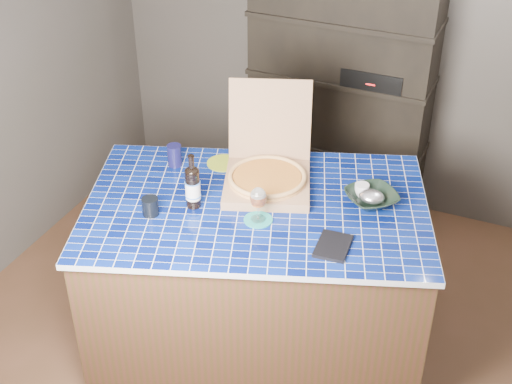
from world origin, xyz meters
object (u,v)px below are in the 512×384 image
at_px(kitchen_island, 256,276).
at_px(dvd_case, 333,246).
at_px(wine_glass, 258,198).
at_px(bowl, 371,198).
at_px(pizza_box, 267,174).
at_px(mead_bottle, 193,186).

height_order(kitchen_island, dvd_case, dvd_case).
distance_m(wine_glass, bowl, 0.61).
bearing_deg(bowl, kitchen_island, -155.40).
relative_size(pizza_box, dvd_case, 3.13).
height_order(wine_glass, dvd_case, wine_glass).
bearing_deg(kitchen_island, wine_glass, -82.16).
bearing_deg(wine_glass, mead_bottle, -177.88).
bearing_deg(wine_glass, dvd_case, -8.38).
distance_m(wine_glass, dvd_case, 0.43).
distance_m(kitchen_island, dvd_case, 0.70).
height_order(pizza_box, bowl, pizza_box).
bearing_deg(pizza_box, bowl, -14.15).
bearing_deg(dvd_case, kitchen_island, 154.45).
distance_m(kitchen_island, mead_bottle, 0.67).
height_order(kitchen_island, wine_glass, wine_glass).
bearing_deg(dvd_case, wine_glass, 167.47).
xyz_separation_m(mead_bottle, wine_glass, (0.35, 0.01, 0.01)).
bearing_deg(mead_bottle, wine_glass, 2.12).
height_order(wine_glass, bowl, wine_glass).
xyz_separation_m(kitchen_island, mead_bottle, (-0.29, -0.14, 0.59)).
xyz_separation_m(mead_bottle, dvd_case, (0.76, -0.05, -0.11)).
bearing_deg(dvd_case, bowl, 77.63).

